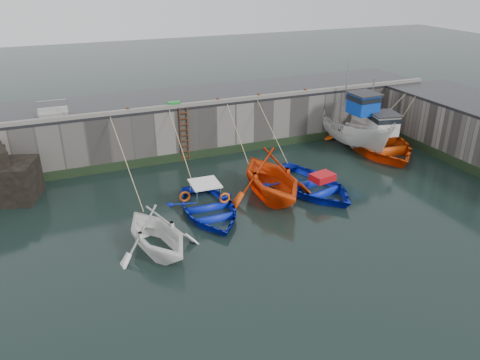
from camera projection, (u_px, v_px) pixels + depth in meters
name	position (u px, v px, depth m)	size (l,w,h in m)	color
ground	(298.00, 236.00, 19.81)	(120.00, 120.00, 0.00)	black
quay_back	(203.00, 120.00, 29.67)	(30.00, 5.00, 3.00)	slate
road_back	(202.00, 95.00, 29.01)	(30.00, 5.00, 0.16)	black
kerb_back	(215.00, 102.00, 26.96)	(30.00, 0.30, 0.20)	slate
algae_back	(217.00, 152.00, 28.06)	(30.00, 0.08, 0.50)	black
algae_right	(465.00, 167.00, 25.97)	(0.08, 15.00, 0.50)	black
ladder	(184.00, 135.00, 26.77)	(0.51, 0.08, 3.20)	#3F1E0F
boat_near_white	(158.00, 250.00, 18.81)	(3.63, 4.21, 2.22)	white
boat_near_white_rope	(131.00, 193.00, 23.55)	(0.04, 6.82, 3.10)	tan
boat_near_blue	(209.00, 213.00, 21.59)	(3.55, 4.97, 1.03)	#0C20BF
boat_near_blue_rope	(181.00, 176.00, 25.45)	(0.04, 4.94, 3.10)	tan
boat_near_blacktrim	(270.00, 196.00, 23.16)	(4.55, 5.27, 2.78)	#E23F0B
boat_near_blacktrim_rope	(237.00, 165.00, 26.82)	(0.04, 4.54, 3.10)	tan
boat_near_navy	(310.00, 190.00, 23.82)	(3.96, 5.55, 1.15)	#0C22C2
boat_near_navy_rope	(272.00, 160.00, 27.54)	(0.04, 4.65, 3.10)	tan
boat_far_white	(354.00, 129.00, 29.21)	(2.79, 6.86, 5.62)	silver
boat_far_orange	(376.00, 141.00, 28.97)	(6.68, 8.37, 4.55)	#FF4E0D
fish_crate	(174.00, 104.00, 26.23)	(0.67, 0.40, 0.32)	#17822A
railing	(53.00, 112.00, 24.80)	(1.60, 1.05, 1.00)	#A5A8AD
bollard_a	(128.00, 110.00, 25.29)	(0.18, 0.18, 0.28)	#3F1E0F
bollard_b	(173.00, 105.00, 26.16)	(0.18, 0.18, 0.28)	#3F1E0F
bollard_c	(218.00, 100.00, 27.10)	(0.18, 0.18, 0.28)	#3F1E0F
bollard_d	(259.00, 96.00, 28.01)	(0.18, 0.18, 0.28)	#3F1E0F
bollard_e	(305.00, 91.00, 29.12)	(0.18, 0.18, 0.28)	#3F1E0F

